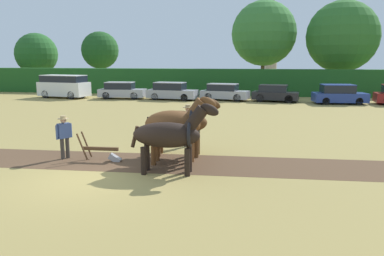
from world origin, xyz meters
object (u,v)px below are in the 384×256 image
(parked_car_center, at_px, (224,92))
(tree_center_left, at_px, (264,33))
(draft_horse_lead_right, at_px, (176,124))
(parked_car_center_left, at_px, (172,91))
(draft_horse_lead_left, at_px, (170,135))
(farmer_at_plow, at_px, (64,134))
(church_spire, at_px, (272,33))
(plow, at_px, (104,152))
(tree_far_left, at_px, (36,54))
(parked_car_center_right, at_px, (275,93))
(tree_left, at_px, (100,50))
(parked_car_right, at_px, (339,95))
(tree_center, at_px, (342,37))
(parked_van, at_px, (64,86))
(draft_horse_trail_left, at_px, (181,122))
(parked_car_left, at_px, (122,91))
(farmer_beside_team, at_px, (188,122))

(parked_car_center, bearing_deg, tree_center_left, 82.50)
(draft_horse_lead_right, bearing_deg, parked_car_center_left, 100.63)
(draft_horse_lead_left, height_order, draft_horse_lead_right, draft_horse_lead_right)
(farmer_at_plow, bearing_deg, parked_car_center, 112.19)
(church_spire, bearing_deg, parked_car_center_left, -101.78)
(draft_horse_lead_right, distance_m, plow, 2.84)
(tree_far_left, relative_size, parked_car_center_right, 1.69)
(tree_left, height_order, draft_horse_lead_left, tree_left)
(plow, bearing_deg, parked_car_right, 56.18)
(church_spire, height_order, farmer_at_plow, church_spire)
(tree_center, height_order, draft_horse_lead_left, tree_center)
(tree_center, xyz_separation_m, farmer_at_plow, (-15.32, -30.18, -5.02))
(parked_car_center, bearing_deg, parked_car_center_right, 7.01)
(parked_van, xyz_separation_m, parked_car_center_right, (19.46, 0.31, -0.40))
(tree_center, bearing_deg, draft_horse_trail_left, -111.17)
(parked_car_left, bearing_deg, draft_horse_lead_right, -68.73)
(parked_van, distance_m, parked_car_center_right, 19.46)
(tree_left, relative_size, parked_van, 1.40)
(tree_left, height_order, parked_van, tree_left)
(parked_car_center_right, bearing_deg, parked_car_center_left, -170.19)
(tree_center, xyz_separation_m, draft_horse_lead_right, (-11.16, -30.10, -4.54))
(farmer_beside_team, relative_size, parked_car_center_left, 0.38)
(tree_center, relative_size, parked_car_right, 2.24)
(parked_car_left, bearing_deg, parked_van, 178.38)
(draft_horse_trail_left, xyz_separation_m, parked_car_center_right, (4.16, 19.36, -0.58))
(parked_car_center_right, bearing_deg, parked_car_center, -174.62)
(farmer_at_plow, bearing_deg, draft_horse_lead_right, 33.76)
(farmer_at_plow, bearing_deg, draft_horse_trail_left, 49.20)
(parked_van, relative_size, parked_car_center_left, 1.08)
(farmer_at_plow, distance_m, parked_car_center_right, 22.17)
(draft_horse_lead_left, xyz_separation_m, draft_horse_lead_right, (-0.08, 1.14, 0.14))
(parked_car_left, distance_m, parked_car_center_right, 13.84)
(draft_horse_trail_left, bearing_deg, tree_far_left, 126.34)
(church_spire, relative_size, parked_car_left, 3.95)
(plow, bearing_deg, parked_car_center_left, 93.45)
(plow, xyz_separation_m, parked_car_center, (2.34, 20.91, 0.40))
(draft_horse_lead_left, bearing_deg, church_spire, 82.86)
(parked_car_center, bearing_deg, tree_left, 155.73)
(church_spire, bearing_deg, farmer_beside_team, -94.37)
(farmer_beside_team, bearing_deg, tree_center_left, 134.01)
(church_spire, relative_size, farmer_at_plow, 10.71)
(plow, bearing_deg, draft_horse_lead_right, 0.00)
(draft_horse_lead_left, height_order, parked_van, draft_horse_lead_left)
(tree_center, bearing_deg, tree_left, 175.49)
(tree_center, relative_size, plow, 6.12)
(tree_center, relative_size, parked_car_center_left, 2.09)
(tree_center_left, xyz_separation_m, church_spire, (1.85, 36.72, 2.50))
(draft_horse_trail_left, bearing_deg, parked_car_left, 113.50)
(draft_horse_lead_left, relative_size, parked_car_right, 0.67)
(draft_horse_lead_left, xyz_separation_m, parked_car_center, (-0.36, 21.90, -0.55))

